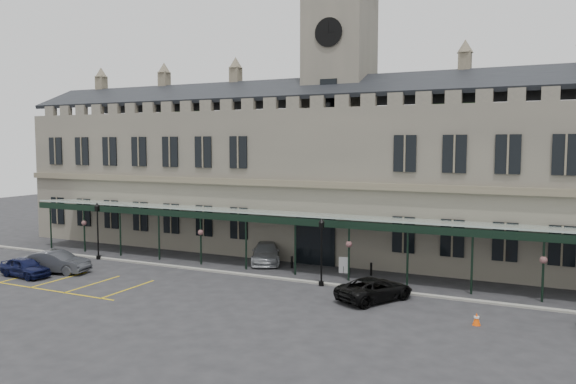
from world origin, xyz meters
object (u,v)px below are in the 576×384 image
at_px(station_building, 339,177).
at_px(lamp_post_left, 98,226).
at_px(traffic_cone, 477,319).
at_px(car_left_a, 25,267).
at_px(car_left_b, 56,262).
at_px(car_taxi, 266,253).
at_px(sign_board, 344,265).
at_px(car_van, 375,289).
at_px(clock_tower, 340,98).
at_px(lamp_post_mid, 321,246).

height_order(station_building, lamp_post_left, station_building).
bearing_deg(traffic_cone, car_left_a, -175.10).
height_order(car_left_b, car_taxi, car_left_b).
relative_size(lamp_post_left, sign_board, 3.94).
bearing_deg(car_van, sign_board, -25.60).
bearing_deg(station_building, car_van, -61.01).
distance_m(car_left_b, car_van, 23.03).
bearing_deg(car_van, lamp_post_left, 24.81).
distance_m(clock_tower, car_left_a, 27.24).
height_order(traffic_cone, car_left_b, car_left_b).
xyz_separation_m(station_building, car_left_a, (-16.80, -17.39, -5.78)).
relative_size(traffic_cone, car_taxi, 0.12).
distance_m(clock_tower, car_taxi, 14.23).
bearing_deg(traffic_cone, car_van, 160.04).
bearing_deg(lamp_post_left, station_building, 32.65).
bearing_deg(car_left_b, car_taxi, -63.84).
relative_size(lamp_post_mid, car_left_b, 0.93).
distance_m(traffic_cone, car_taxi, 19.06).
bearing_deg(traffic_cone, station_building, 131.35).
height_order(car_left_a, car_left_b, car_left_b).
height_order(lamp_post_left, car_left_a, lamp_post_left).
relative_size(lamp_post_mid, car_left_a, 1.10).
height_order(sign_board, car_left_b, car_left_b).
distance_m(car_left_a, car_taxi, 17.36).
bearing_deg(station_building, lamp_post_left, -147.35).
xyz_separation_m(station_building, lamp_post_left, (-16.59, -10.63, -3.74)).
distance_m(lamp_post_left, lamp_post_mid, 19.44).
height_order(clock_tower, car_taxi, clock_tower).
height_order(sign_board, car_taxi, car_taxi).
height_order(lamp_post_left, car_left_b, lamp_post_left).
bearing_deg(car_taxi, lamp_post_mid, -61.90).
xyz_separation_m(lamp_post_left, car_taxi, (12.80, 4.72, -1.95)).
bearing_deg(station_building, traffic_cone, -48.65).
relative_size(car_taxi, car_van, 1.08).
bearing_deg(sign_board, car_left_a, -160.47).
xyz_separation_m(lamp_post_left, car_left_b, (0.74, -4.91, -1.93)).
bearing_deg(sign_board, traffic_cone, -47.33).
bearing_deg(car_left_b, clock_tower, -57.86).
height_order(clock_tower, lamp_post_left, clock_tower).
bearing_deg(traffic_cone, car_left_b, -178.60).
bearing_deg(station_building, sign_board, -66.59).
distance_m(lamp_post_mid, car_van, 4.94).
bearing_deg(traffic_cone, car_taxi, 152.08).
bearing_deg(car_left_b, station_building, -58.01).
bearing_deg(car_van, car_taxi, -2.29).
xyz_separation_m(lamp_post_left, car_van, (23.59, -2.00, -2.04)).
xyz_separation_m(clock_tower, sign_board, (2.93, -6.85, -12.54)).
bearing_deg(clock_tower, station_building, -90.00).
bearing_deg(car_left_a, car_taxi, -43.48).
relative_size(station_building, car_van, 12.17).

